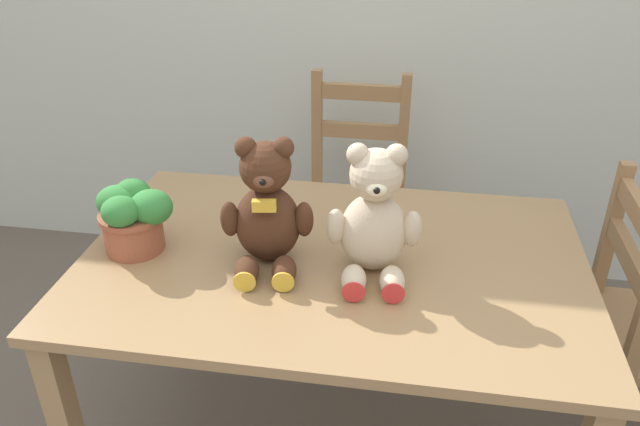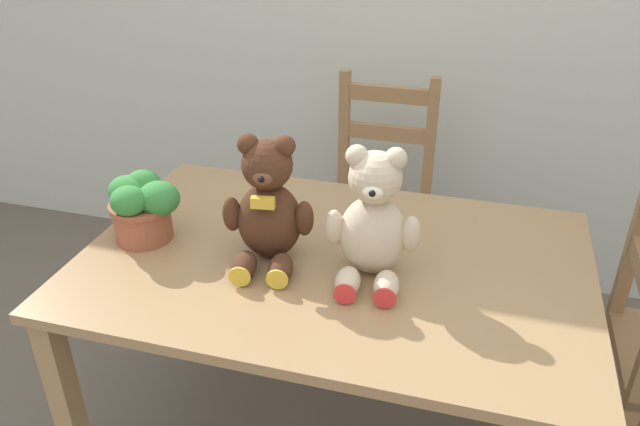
% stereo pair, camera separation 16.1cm
% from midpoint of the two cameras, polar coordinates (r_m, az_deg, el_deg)
% --- Properties ---
extents(dining_table, '(1.37, 0.90, 0.75)m').
position_cam_midpoint_polar(dining_table, '(1.77, 3.90, -6.82)').
color(dining_table, '#9E7A51').
rests_on(dining_table, ground_plane).
extents(wooden_chair_behind, '(0.39, 0.39, 1.00)m').
position_cam_midpoint_polar(wooden_chair_behind, '(2.53, 7.12, 0.36)').
color(wooden_chair_behind, '#997047').
rests_on(wooden_chair_behind, ground_plane).
extents(teddy_bear_left, '(0.25, 0.26, 0.35)m').
position_cam_midpoint_polar(teddy_bear_left, '(1.63, -1.97, 0.39)').
color(teddy_bear_left, '#472819').
rests_on(teddy_bear_left, dining_table).
extents(teddy_bear_right, '(0.25, 0.26, 0.35)m').
position_cam_midpoint_polar(teddy_bear_right, '(1.58, 7.77, -0.94)').
color(teddy_bear_right, beige).
rests_on(teddy_bear_right, dining_table).
extents(potted_plant, '(0.22, 0.18, 0.20)m').
position_cam_midpoint_polar(potted_plant, '(1.79, -13.55, 0.59)').
color(potted_plant, '#9E5138').
rests_on(potted_plant, dining_table).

